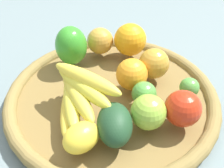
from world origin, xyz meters
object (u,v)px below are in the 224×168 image
lime_1 (189,87)px  apple_2 (183,108)px  orange_0 (132,74)px  bell_pepper (71,46)px  avocado (115,124)px  lemon_0 (81,137)px  apple_1 (154,63)px  apple_3 (148,112)px  lime_0 (144,94)px  orange_1 (130,40)px  apple_0 (100,41)px  banana_bunch (78,94)px

lime_1 → apple_2: (-0.00, -0.08, 0.01)m
orange_0 → bell_pepper: bell_pepper is taller
avocado → lemon_0: size_ratio=1.33×
apple_1 → lemon_0: bearing=-106.5°
lime_1 → apple_2: apple_2 is taller
apple_3 → lime_1: (0.06, 0.11, -0.01)m
apple_3 → lime_1: size_ratio=1.61×
apple_3 → apple_1: size_ratio=0.97×
apple_1 → lime_0: apple_1 is taller
orange_1 → apple_1: bearing=-43.1°
bell_pepper → orange_1: bearing=-83.7°
apple_1 → lime_0: bearing=-88.6°
orange_1 → orange_0: (0.04, -0.13, -0.01)m
apple_0 → apple_2: 0.30m
lime_1 → avocado: bearing=-125.1°
lime_1 → orange_1: bearing=145.3°
avocado → lemon_0: bearing=-137.5°
apple_1 → banana_bunch: bearing=-125.7°
lime_1 → apple_3: bearing=-119.1°
apple_2 → lime_1: bearing=87.3°
orange_0 → orange_1: bearing=107.9°
apple_3 → orange_0: 0.12m
lime_1 → lime_0: bearing=-146.1°
apple_1 → lime_1: 0.10m
orange_1 → apple_1: (0.08, -0.07, -0.01)m
orange_1 → apple_3: 0.25m
apple_3 → apple_1: bearing=98.9°
avocado → apple_0: bearing=116.3°
banana_bunch → apple_3: 0.14m
orange_1 → lime_0: orange_1 is taller
orange_0 → lime_1: (0.12, 0.01, -0.01)m
apple_0 → banana_bunch: bearing=-80.5°
apple_1 → lime_0: size_ratio=1.35×
avocado → apple_0: apple_0 is taller
lime_0 → bell_pepper: (-0.21, 0.09, 0.02)m
apple_3 → lemon_0: 0.13m
avocado → lime_0: bearing=74.8°
apple_3 → apple_0: size_ratio=1.01×
apple_1 → bell_pepper: size_ratio=0.73×
orange_0 → apple_2: bearing=-30.4°
banana_bunch → apple_3: size_ratio=2.41×
orange_1 → lime_1: size_ratio=1.94×
apple_2 → avocado: bearing=-144.9°
banana_bunch → apple_2: banana_bunch is taller
banana_bunch → lime_1: size_ratio=3.89×
avocado → lime_1: 0.20m
orange_1 → apple_3: size_ratio=1.20×
avocado → apple_3: bearing=43.5°
apple_1 → lemon_0: 0.26m
orange_1 → lemon_0: orange_1 is taller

